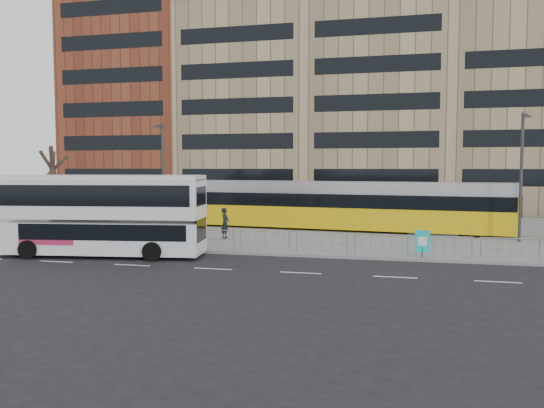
% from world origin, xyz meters
% --- Properties ---
extents(ground, '(120.00, 120.00, 0.00)m').
position_xyz_m(ground, '(0.00, 0.00, 0.00)').
color(ground, black).
rests_on(ground, ground).
extents(plaza, '(64.00, 24.00, 0.15)m').
position_xyz_m(plaza, '(0.00, 12.00, 0.07)').
color(plaza, slate).
rests_on(plaza, ground).
extents(kerb, '(64.00, 0.25, 0.17)m').
position_xyz_m(kerb, '(0.00, 0.05, 0.07)').
color(kerb, gray).
rests_on(kerb, ground).
extents(building_row, '(70.40, 18.40, 31.20)m').
position_xyz_m(building_row, '(1.55, 34.27, 12.91)').
color(building_row, brown).
rests_on(building_row, ground).
extents(pedestrian_barrier, '(32.07, 0.07, 1.10)m').
position_xyz_m(pedestrian_barrier, '(2.00, 0.50, 0.98)').
color(pedestrian_barrier, '#9A9CA2').
rests_on(pedestrian_barrier, plaza).
extents(road_markings, '(62.00, 0.12, 0.01)m').
position_xyz_m(road_markings, '(1.00, -4.00, 0.01)').
color(road_markings, white).
rests_on(road_markings, ground).
extents(double_decker_bus, '(10.67, 3.77, 4.18)m').
position_xyz_m(double_decker_bus, '(-8.72, -2.00, 2.26)').
color(double_decker_bus, silver).
rests_on(double_decker_bus, ground).
extents(tram, '(29.03, 6.04, 3.41)m').
position_xyz_m(tram, '(-0.75, 11.34, 1.86)').
color(tram, '#E0B70C').
rests_on(tram, plaza).
extents(ad_panel, '(0.71, 0.09, 1.34)m').
position_xyz_m(ad_panel, '(7.28, 0.40, 0.93)').
color(ad_panel, '#2D2D30').
rests_on(ad_panel, plaza).
extents(pedestrian, '(0.51, 0.73, 1.90)m').
position_xyz_m(pedestrian, '(-4.32, 4.85, 1.10)').
color(pedestrian, black).
rests_on(pedestrian, plaza).
extents(traffic_light_west, '(0.17, 0.20, 3.10)m').
position_xyz_m(traffic_light_west, '(-4.58, 0.50, 2.12)').
color(traffic_light_west, '#2D2D30').
rests_on(traffic_light_west, plaza).
extents(lamp_post_west, '(0.45, 1.04, 7.42)m').
position_xyz_m(lamp_post_west, '(-9.64, 7.42, 4.23)').
color(lamp_post_west, '#2D2D30').
rests_on(lamp_post_west, plaza).
extents(lamp_post_east, '(0.45, 1.04, 7.61)m').
position_xyz_m(lamp_post_east, '(13.17, 7.29, 4.32)').
color(lamp_post_east, '#2D2D30').
rests_on(lamp_post_east, plaza).
extents(bare_tree, '(5.00, 5.00, 8.16)m').
position_xyz_m(bare_tree, '(-16.09, 4.44, 6.03)').
color(bare_tree, black).
rests_on(bare_tree, plaza).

